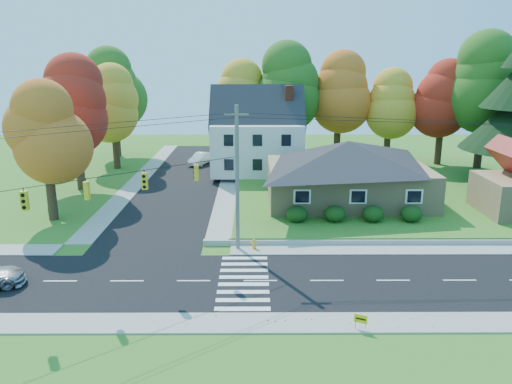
% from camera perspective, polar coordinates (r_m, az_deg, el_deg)
% --- Properties ---
extents(ground, '(120.00, 120.00, 0.00)m').
position_cam_1_polar(ground, '(30.39, 0.50, -10.13)').
color(ground, '#3D7923').
extents(road_main, '(90.00, 8.00, 0.02)m').
position_cam_1_polar(road_main, '(30.38, 0.50, -10.11)').
color(road_main, black).
rests_on(road_main, ground).
extents(road_cross, '(8.00, 44.00, 0.02)m').
position_cam_1_polar(road_cross, '(55.57, -8.14, 1.42)').
color(road_cross, black).
rests_on(road_cross, ground).
extents(sidewalk_north, '(90.00, 2.00, 0.08)m').
position_cam_1_polar(sidewalk_north, '(34.96, 0.39, -6.59)').
color(sidewalk_north, '#9C9A90').
rests_on(sidewalk_north, ground).
extents(sidewalk_south, '(90.00, 2.00, 0.08)m').
position_cam_1_polar(sidewalk_south, '(25.93, 0.65, -14.74)').
color(sidewalk_south, '#9C9A90').
rests_on(sidewalk_south, ground).
extents(lawn, '(30.00, 30.00, 0.50)m').
position_cam_1_polar(lawn, '(51.89, 14.69, 0.37)').
color(lawn, '#3D7923').
rests_on(lawn, ground).
extents(ranch_house, '(14.60, 10.60, 5.40)m').
position_cam_1_polar(ranch_house, '(45.35, 10.40, 2.47)').
color(ranch_house, tan).
rests_on(ranch_house, lawn).
extents(colonial_house, '(10.40, 8.40, 9.60)m').
position_cam_1_polar(colonial_house, '(56.13, 0.17, 6.46)').
color(colonial_house, silver).
rests_on(colonial_house, lawn).
extents(hedge_row, '(10.70, 1.70, 1.27)m').
position_cam_1_polar(hedge_row, '(39.91, 11.15, -2.45)').
color(hedge_row, '#163A10').
rests_on(hedge_row, lawn).
extents(traffic_infrastructure, '(38.10, 10.66, 10.00)m').
position_cam_1_polar(traffic_infrastructure, '(29.89, 0.20, -0.04)').
color(traffic_infrastructure, '#666059').
rests_on(traffic_infrastructure, ground).
extents(tree_lot_0, '(6.72, 6.72, 12.51)m').
position_cam_1_polar(tree_lot_0, '(61.71, -1.80, 10.70)').
color(tree_lot_0, '#3F2A19').
rests_on(tree_lot_0, lawn).
extents(tree_lot_1, '(7.84, 7.84, 14.60)m').
position_cam_1_polar(tree_lot_1, '(60.76, 3.95, 11.84)').
color(tree_lot_1, '#3F2A19').
rests_on(tree_lot_1, lawn).
extents(tree_lot_2, '(7.28, 7.28, 13.56)m').
position_cam_1_polar(tree_lot_2, '(62.51, 9.47, 11.17)').
color(tree_lot_2, '#3F2A19').
rests_on(tree_lot_2, lawn).
extents(tree_lot_3, '(6.16, 6.16, 11.47)m').
position_cam_1_polar(tree_lot_3, '(62.91, 15.04, 9.69)').
color(tree_lot_3, '#3F2A19').
rests_on(tree_lot_3, lawn).
extents(tree_lot_4, '(6.72, 6.72, 12.51)m').
position_cam_1_polar(tree_lot_4, '(63.75, 20.61, 9.91)').
color(tree_lot_4, '#3F2A19').
rests_on(tree_lot_4, lawn).
extents(tree_lot_5, '(8.40, 8.40, 15.64)m').
position_cam_1_polar(tree_lot_5, '(63.34, 24.86, 11.25)').
color(tree_lot_5, '#3F2A19').
rests_on(tree_lot_5, lawn).
extents(tree_west_0, '(6.16, 6.16, 11.47)m').
position_cam_1_polar(tree_west_0, '(43.24, -23.00, 6.17)').
color(tree_west_0, '#3F2A19').
rests_on(tree_west_0, ground).
extents(tree_west_1, '(7.28, 7.28, 13.56)m').
position_cam_1_polar(tree_west_1, '(52.74, -20.05, 9.26)').
color(tree_west_1, '#3F2A19').
rests_on(tree_west_1, ground).
extents(tree_west_2, '(6.72, 6.72, 12.51)m').
position_cam_1_polar(tree_west_2, '(62.00, -16.05, 9.70)').
color(tree_west_2, '#3F2A19').
rests_on(tree_west_2, ground).
extents(tree_west_3, '(7.84, 7.84, 14.60)m').
position_cam_1_polar(tree_west_3, '(70.13, -15.98, 11.32)').
color(tree_west_3, '#3F2A19').
rests_on(tree_west_3, ground).
extents(white_car, '(2.97, 4.65, 1.45)m').
position_cam_1_polar(white_car, '(63.25, -6.34, 3.81)').
color(white_car, white).
rests_on(white_car, road_cross).
extents(fire_hydrant, '(0.44, 0.34, 0.77)m').
position_cam_1_polar(fire_hydrant, '(34.99, -0.21, -6.00)').
color(fire_hydrant, gold).
rests_on(fire_hydrant, ground).
extents(yard_sign, '(0.61, 0.30, 0.82)m').
position_cam_1_polar(yard_sign, '(25.66, 11.87, -14.03)').
color(yard_sign, black).
rests_on(yard_sign, ground).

